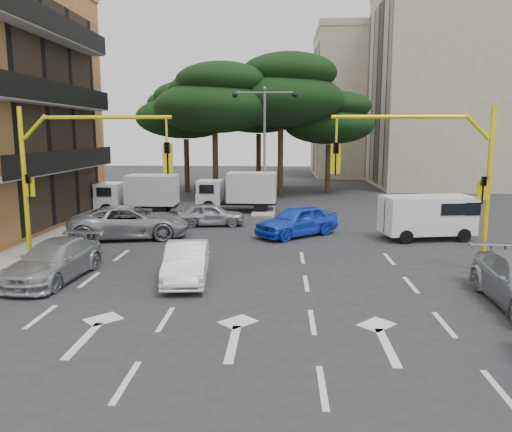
% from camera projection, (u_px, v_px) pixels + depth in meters
% --- Properties ---
extents(ground, '(120.00, 120.00, 0.00)m').
position_uv_depth(ground, '(247.00, 282.00, 16.99)').
color(ground, '#28282B').
rests_on(ground, ground).
extents(median_strip, '(1.40, 6.00, 0.15)m').
position_uv_depth(median_strip, '(264.00, 209.00, 32.74)').
color(median_strip, gray).
rests_on(median_strip, ground).
extents(apartment_beige_near, '(20.20, 12.15, 18.70)m').
position_uv_depth(apartment_beige_near, '(487.00, 85.00, 45.93)').
color(apartment_beige_near, tan).
rests_on(apartment_beige_near, ground).
extents(apartment_beige_far, '(16.20, 12.15, 16.70)m').
position_uv_depth(apartment_beige_far, '(384.00, 104.00, 58.28)').
color(apartment_beige_far, tan).
rests_on(apartment_beige_far, ground).
extents(pine_left_near, '(9.15, 9.15, 10.23)m').
position_uv_depth(pine_left_near, '(215.00, 98.00, 37.56)').
color(pine_left_near, '#382616').
rests_on(pine_left_near, ground).
extents(pine_center, '(9.98, 9.98, 11.16)m').
position_uv_depth(pine_center, '(282.00, 91.00, 39.16)').
color(pine_center, '#382616').
rests_on(pine_center, ground).
extents(pine_left_far, '(8.32, 8.32, 9.30)m').
position_uv_depth(pine_left_far, '(186.00, 110.00, 41.77)').
color(pine_left_far, '#382616').
rests_on(pine_left_far, ground).
extents(pine_right, '(7.49, 7.49, 8.37)m').
position_uv_depth(pine_right, '(330.00, 118.00, 41.27)').
color(pine_right, '#382616').
rests_on(pine_right, ground).
extents(pine_back, '(9.15, 9.15, 10.23)m').
position_uv_depth(pine_back, '(259.00, 103.00, 44.30)').
color(pine_back, '#382616').
rests_on(pine_back, ground).
extents(signal_mast_right, '(5.79, 0.37, 6.00)m').
position_uv_depth(signal_mast_right, '(439.00, 165.00, 17.96)').
color(signal_mast_right, yellow).
rests_on(signal_mast_right, ground).
extents(signal_mast_left, '(5.79, 0.37, 6.00)m').
position_uv_depth(signal_mast_left, '(70.00, 164.00, 18.66)').
color(signal_mast_left, yellow).
rests_on(signal_mast_left, ground).
extents(street_lamp_center, '(4.16, 0.36, 7.77)m').
position_uv_depth(street_lamp_center, '(265.00, 127.00, 31.85)').
color(street_lamp_center, slate).
rests_on(street_lamp_center, median_strip).
extents(car_white_hatch, '(1.79, 4.07, 1.30)m').
position_uv_depth(car_white_hatch, '(186.00, 262.00, 17.13)').
color(car_white_hatch, white).
rests_on(car_white_hatch, ground).
extents(car_blue_compact, '(4.52, 4.20, 1.50)m').
position_uv_depth(car_blue_compact, '(297.00, 221.00, 24.56)').
color(car_blue_compact, blue).
rests_on(car_blue_compact, ground).
extents(car_silver_wagon, '(2.26, 4.76, 1.34)m').
position_uv_depth(car_silver_wagon, '(54.00, 261.00, 17.25)').
color(car_silver_wagon, '#999CA1').
rests_on(car_silver_wagon, ground).
extents(car_silver_cross_a, '(6.03, 3.65, 1.57)m').
position_uv_depth(car_silver_cross_a, '(130.00, 222.00, 24.08)').
color(car_silver_cross_a, '#999CA1').
rests_on(car_silver_cross_a, ground).
extents(car_silver_cross_b, '(3.85, 1.90, 1.26)m').
position_uv_depth(car_silver_cross_b, '(211.00, 214.00, 27.29)').
color(car_silver_cross_b, '#A0A4A8').
rests_on(car_silver_cross_b, ground).
extents(van_white, '(4.50, 2.64, 2.11)m').
position_uv_depth(van_white, '(427.00, 217.00, 23.77)').
color(van_white, white).
rests_on(van_white, ground).
extents(box_truck_a, '(5.08, 2.23, 2.47)m').
position_uv_depth(box_truck_a, '(138.00, 195.00, 30.98)').
color(box_truck_a, silver).
rests_on(box_truck_a, ground).
extents(box_truck_b, '(5.18, 2.25, 2.53)m').
position_uv_depth(box_truck_b, '(238.00, 192.00, 32.14)').
color(box_truck_b, silver).
rests_on(box_truck_b, ground).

